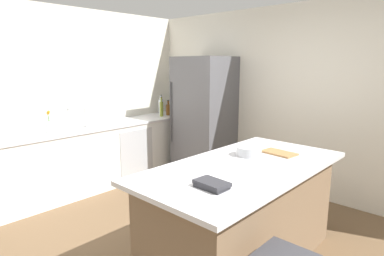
# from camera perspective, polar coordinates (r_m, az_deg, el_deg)

# --- Properties ---
(ground_plane) EXTENTS (7.20, 7.20, 0.00)m
(ground_plane) POSITION_cam_1_polar(r_m,az_deg,el_deg) (3.41, -3.03, -20.71)
(ground_plane) COLOR brown
(wall_rear) EXTENTS (6.00, 0.10, 2.60)m
(wall_rear) POSITION_cam_1_polar(r_m,az_deg,el_deg) (4.76, 16.74, 4.71)
(wall_rear) COLOR silver
(wall_rear) RESTS_ON ground_plane
(wall_left) EXTENTS (0.10, 6.00, 2.60)m
(wall_left) POSITION_cam_1_polar(r_m,az_deg,el_deg) (4.99, -23.20, 4.55)
(wall_left) COLOR silver
(wall_left) RESTS_ON ground_plane
(counter_run_left) EXTENTS (0.64, 3.18, 0.92)m
(counter_run_left) POSITION_cam_1_polar(r_m,az_deg,el_deg) (5.07, -15.36, -4.50)
(counter_run_left) COLOR silver
(counter_run_left) RESTS_ON ground_plane
(kitchen_island) EXTENTS (1.04, 2.05, 0.93)m
(kitchen_island) POSITION_cam_1_polar(r_m,az_deg,el_deg) (3.08, 8.90, -14.61)
(kitchen_island) COLOR #7A6047
(kitchen_island) RESTS_ON ground_plane
(refrigerator) EXTENTS (0.82, 0.75, 1.91)m
(refrigerator) POSITION_cam_1_polar(r_m,az_deg,el_deg) (5.14, 2.14, 1.78)
(refrigerator) COLOR #56565B
(refrigerator) RESTS_ON ground_plane
(sink_faucet) EXTENTS (0.15, 0.05, 0.30)m
(sink_faucet) POSITION_cam_1_polar(r_m,az_deg,el_deg) (4.76, -20.91, 1.75)
(sink_faucet) COLOR silver
(sink_faucet) RESTS_ON counter_run_left
(flower_vase) EXTENTS (0.09, 0.09, 0.30)m
(flower_vase) POSITION_cam_1_polar(r_m,az_deg,el_deg) (4.57, -23.90, 0.42)
(flower_vase) COLOR silver
(flower_vase) RESTS_ON counter_run_left
(paper_towel_roll) EXTENTS (0.14, 0.14, 0.31)m
(paper_towel_roll) POSITION_cam_1_polar(r_m,az_deg,el_deg) (4.84, -17.90, 1.82)
(paper_towel_roll) COLOR gray
(paper_towel_roll) RESTS_ON counter_run_left
(wine_bottle) EXTENTS (0.07, 0.07, 0.41)m
(wine_bottle) POSITION_cam_1_polar(r_m,az_deg,el_deg) (5.86, -3.51, 4.23)
(wine_bottle) COLOR #19381E
(wine_bottle) RESTS_ON counter_run_left
(vinegar_bottle) EXTENTS (0.06, 0.06, 0.32)m
(vinegar_bottle) POSITION_cam_1_polar(r_m,az_deg,el_deg) (5.71, -3.22, 3.64)
(vinegar_bottle) COLOR #994C23
(vinegar_bottle) RESTS_ON counter_run_left
(whiskey_bottle) EXTENTS (0.08, 0.08, 0.26)m
(whiskey_bottle) POSITION_cam_1_polar(r_m,az_deg,el_deg) (5.66, -4.20, 3.32)
(whiskey_bottle) COLOR brown
(whiskey_bottle) RESTS_ON counter_run_left
(soda_bottle) EXTENTS (0.08, 0.08, 0.35)m
(soda_bottle) POSITION_cam_1_polar(r_m,az_deg,el_deg) (5.66, -5.53, 3.76)
(soda_bottle) COLOR silver
(soda_bottle) RESTS_ON counter_run_left
(olive_oil_bottle) EXTENTS (0.06, 0.06, 0.34)m
(olive_oil_bottle) POSITION_cam_1_polar(r_m,az_deg,el_deg) (5.52, -5.42, 3.44)
(olive_oil_bottle) COLOR olive
(olive_oil_bottle) RESTS_ON counter_run_left
(cookbook_stack) EXTENTS (0.26, 0.17, 0.05)m
(cookbook_stack) POSITION_cam_1_polar(r_m,az_deg,el_deg) (2.36, 3.51, -9.92)
(cookbook_stack) COLOR #2D2D33
(cookbook_stack) RESTS_ON kitchen_island
(mixing_bowl) EXTENTS (0.24, 0.24, 0.09)m
(mixing_bowl) POSITION_cam_1_polar(r_m,az_deg,el_deg) (3.18, 10.02, -4.06)
(mixing_bowl) COLOR #B2B5BA
(mixing_bowl) RESTS_ON kitchen_island
(cutting_board) EXTENTS (0.35, 0.22, 0.02)m
(cutting_board) POSITION_cam_1_polar(r_m,az_deg,el_deg) (3.33, 15.12, -4.25)
(cutting_board) COLOR #9E7042
(cutting_board) RESTS_ON kitchen_island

